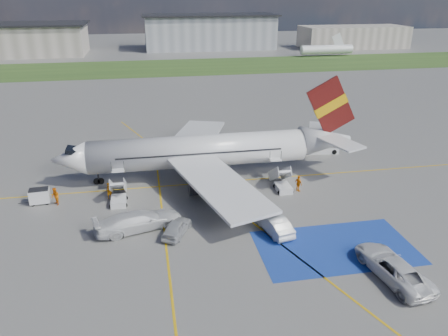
{
  "coord_description": "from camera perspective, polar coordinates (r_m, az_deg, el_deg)",
  "views": [
    {
      "loc": [
        -5.99,
        -35.15,
        21.65
      ],
      "look_at": [
        2.0,
        7.93,
        3.5
      ],
      "focal_mm": 35.0,
      "sensor_mm": 36.0,
      "label": 1
    }
  ],
  "objects": [
    {
      "name": "airstairs_aft",
      "position": [
        50.89,
        7.62,
        -2.11
      ],
      "size": [
        1.9,
        5.2,
        3.6
      ],
      "color": "silver",
      "rests_on": "ground"
    },
    {
      "name": "gpu_cart",
      "position": [
        51.15,
        -22.93,
        -3.49
      ],
      "size": [
        2.17,
        1.51,
        1.72
      ],
      "rotation": [
        0.0,
        0.0,
        0.09
      ],
      "color": "silver",
      "rests_on": "ground"
    },
    {
      "name": "taxiway_line_diag",
      "position": [
        52.23,
        -2.97,
        -2.01
      ],
      "size": [
        20.71,
        56.45,
        0.01
      ],
      "primitive_type": "cube",
      "rotation": [
        0.0,
        0.0,
        0.35
      ],
      "color": "gold",
      "rests_on": "ground"
    },
    {
      "name": "van_white_b",
      "position": [
        42.88,
        -11.16,
        -6.4
      ],
      "size": [
        6.76,
        4.16,
        2.47
      ],
      "primitive_type": "imported",
      "rotation": [
        0.0,
        0.0,
        1.84
      ],
      "color": "silver",
      "rests_on": "ground"
    },
    {
      "name": "airliner",
      "position": [
        52.97,
        -1.72,
        2.33
      ],
      "size": [
        36.81,
        32.95,
        11.92
      ],
      "color": "silver",
      "rests_on": "ground"
    },
    {
      "name": "van_white_a",
      "position": [
        38.3,
        21.22,
        -11.64
      ],
      "size": [
        3.49,
        6.32,
        2.26
      ],
      "primitive_type": "imported",
      "rotation": [
        0.0,
        0.0,
        3.26
      ],
      "color": "silver",
      "rests_on": "ground"
    },
    {
      "name": "crew_nose",
      "position": [
        50.09,
        -21.18,
        -3.5
      ],
      "size": [
        1.12,
        1.2,
        1.97
      ],
      "primitive_type": "imported",
      "rotation": [
        0.0,
        0.0,
        -1.06
      ],
      "color": "orange",
      "rests_on": "ground"
    },
    {
      "name": "grass_strip",
      "position": [
        132.08,
        -7.96,
        12.86
      ],
      "size": [
        400.0,
        30.0,
        0.01
      ],
      "primitive_type": "cube",
      "color": "#2D4C1E",
      "rests_on": "ground"
    },
    {
      "name": "airstairs_fwd",
      "position": [
        48.76,
        -13.6,
        -3.73
      ],
      "size": [
        1.9,
        5.2,
        3.6
      ],
      "color": "silver",
      "rests_on": "ground"
    },
    {
      "name": "ground",
      "position": [
        41.72,
        -0.72,
        -8.76
      ],
      "size": [
        400.0,
        400.0,
        0.0
      ],
      "primitive_type": "plane",
      "color": "#60605E",
      "rests_on": "ground"
    },
    {
      "name": "staging_box",
      "position": [
        41.17,
        14.34,
        -10.02
      ],
      "size": [
        14.0,
        8.0,
        0.01
      ],
      "primitive_type": "cube",
      "color": "#19399B",
      "rests_on": "ground"
    },
    {
      "name": "crew_fwd",
      "position": [
        49.85,
        -14.75,
        -2.86
      ],
      "size": [
        0.81,
        0.76,
        1.85
      ],
      "primitive_type": "imported",
      "rotation": [
        0.0,
        0.0,
        0.64
      ],
      "color": "orange",
      "rests_on": "ground"
    },
    {
      "name": "terminal_east",
      "position": [
        183.0,
        16.49,
        16.1
      ],
      "size": [
        40.0,
        16.0,
        8.0
      ],
      "primitive_type": "cube",
      "color": "gray",
      "rests_on": "ground"
    },
    {
      "name": "taxiway_line_main",
      "position": [
        52.23,
        -2.97,
        -2.01
      ],
      "size": [
        120.0,
        0.2,
        0.01
      ],
      "primitive_type": "cube",
      "color": "gold",
      "rests_on": "ground"
    },
    {
      "name": "car_silver_a",
      "position": [
        41.71,
        -6.21,
        -7.74
      ],
      "size": [
        3.46,
        4.63,
        1.47
      ],
      "primitive_type": "imported",
      "rotation": [
        0.0,
        0.0,
        2.68
      ],
      "color": "#A5A7AC",
      "rests_on": "ground"
    },
    {
      "name": "taxiway_line_cross",
      "position": [
        33.2,
        -6.58,
        -18.37
      ],
      "size": [
        0.2,
        60.0,
        0.01
      ],
      "primitive_type": "cube",
      "color": "gold",
      "rests_on": "ground"
    },
    {
      "name": "belt_loader",
      "position": [
        63.25,
        12.26,
        2.38
      ],
      "size": [
        6.03,
        2.77,
        1.76
      ],
      "rotation": [
        0.0,
        0.0,
        -0.12
      ],
      "color": "silver",
      "rests_on": "ground"
    },
    {
      "name": "car_silver_b",
      "position": [
        42.11,
        6.58,
        -7.29
      ],
      "size": [
        2.83,
        5.33,
        1.67
      ],
      "primitive_type": "imported",
      "rotation": [
        0.0,
        0.0,
        3.36
      ],
      "color": "silver",
      "rests_on": "ground"
    },
    {
      "name": "terminal_centre",
      "position": [
        172.84,
        -1.89,
        17.3
      ],
      "size": [
        48.0,
        18.0,
        12.0
      ],
      "primitive_type": "cube",
      "color": "gray",
      "rests_on": "ground"
    },
    {
      "name": "crew_aft",
      "position": [
        50.53,
        9.7,
        -2.01
      ],
      "size": [
        0.86,
        1.22,
        1.92
      ],
      "primitive_type": "imported",
      "rotation": [
        0.0,
        0.0,
        1.96
      ],
      "color": "orange",
      "rests_on": "ground"
    }
  ]
}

